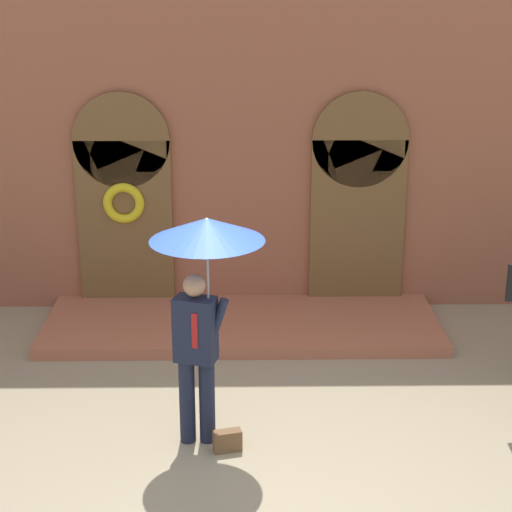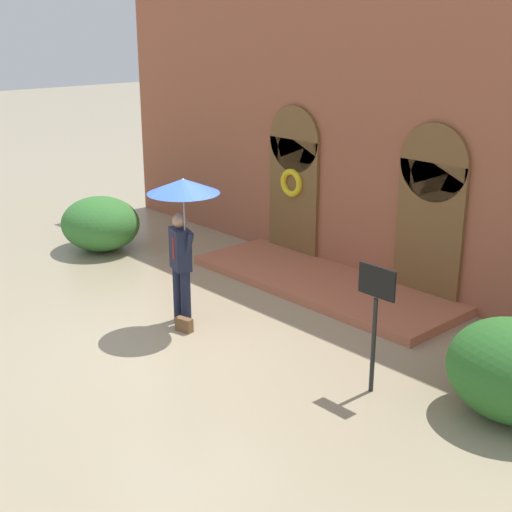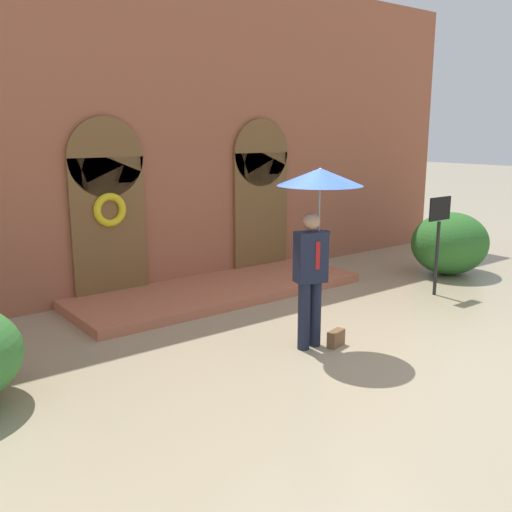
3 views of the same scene
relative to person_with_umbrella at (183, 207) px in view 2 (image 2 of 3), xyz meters
name	(u,v)px [view 2 (image 2 of 3)]	position (x,y,z in m)	size (l,w,h in m)	color
ground_plane	(186,335)	(0.35, -0.26, -1.91)	(80.00, 80.00, 0.00)	tan
building_facade	(368,133)	(0.34, 3.89, 0.77)	(14.00, 2.30, 5.60)	#9E563D
person_with_umbrella	(183,207)	(0.00, 0.00, 0.00)	(1.10, 1.10, 2.36)	#191E33
handbag	(184,325)	(0.21, -0.20, -1.80)	(0.28, 0.12, 0.22)	brown
sign_post	(375,308)	(3.35, 0.48, -0.75)	(0.56, 0.06, 1.72)	black
shrub_left	(100,224)	(-4.32, 1.03, -1.35)	(1.72, 1.58, 1.12)	#387A33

